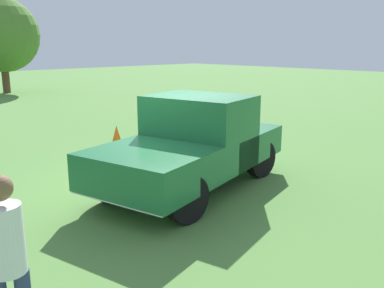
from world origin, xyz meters
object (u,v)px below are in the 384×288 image
(tree_back_right, at_px, (1,35))
(pickup_truck, at_px, (195,141))
(person_bystander, at_px, (7,258))
(traffic_cone, at_px, (117,135))

(tree_back_right, bearing_deg, pickup_truck, -100.47)
(person_bystander, xyz_separation_m, tree_back_right, (8.07, 21.90, 2.34))
(person_bystander, bearing_deg, pickup_truck, 142.76)
(pickup_truck, xyz_separation_m, person_bystander, (-4.43, -2.19, 0.04))
(pickup_truck, relative_size, person_bystander, 2.77)
(person_bystander, relative_size, tree_back_right, 0.32)
(pickup_truck, relative_size, tree_back_right, 0.88)
(pickup_truck, relative_size, traffic_cone, 8.69)
(pickup_truck, xyz_separation_m, tree_back_right, (3.64, 19.71, 2.38))
(tree_back_right, relative_size, traffic_cone, 9.92)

